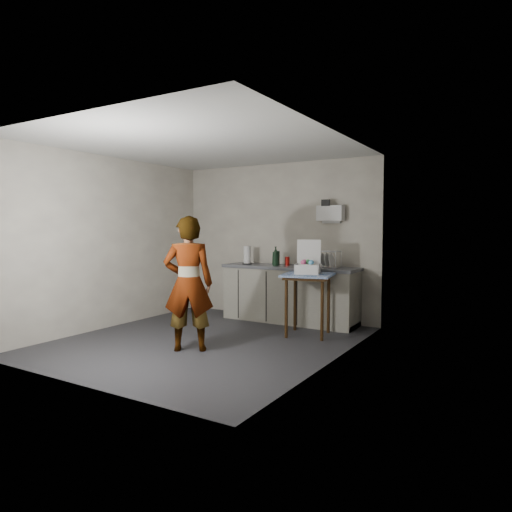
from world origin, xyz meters
The scene contains 15 objects.
ground centered at (0.00, 0.00, 0.00)m, with size 4.00×4.00×0.00m, color #2D2C32.
wall_back centered at (0.00, 1.99, 1.30)m, with size 3.60×0.02×2.60m, color #B1A89B.
wall_right centered at (1.79, 0.00, 1.30)m, with size 0.02×4.00×2.60m, color #B1A89B.
wall_left centered at (-1.79, 0.00, 1.30)m, with size 0.02×4.00×2.60m, color #B1A89B.
ceiling centered at (0.00, 0.00, 2.60)m, with size 3.60×4.00×0.01m, color white.
kitchen_counter centered at (0.40, 1.70, 0.43)m, with size 2.24×0.62×0.91m.
wall_shelf centered at (1.00, 1.92, 1.75)m, with size 0.42×0.18×0.37m.
side_table centered at (1.03, 1.01, 0.76)m, with size 0.80×0.80×0.88m.
standing_man centered at (0.09, -0.47, 0.83)m, with size 0.61×0.40×1.67m, color #B2A593.
soap_bottle centered at (0.20, 1.60, 1.07)m, with size 0.12×0.12×0.31m, color black.
soda_can centered at (0.32, 1.76, 0.98)m, with size 0.07×0.07×0.14m, color red.
dark_bottle centered at (0.15, 1.76, 1.02)m, with size 0.07×0.07×0.23m, color black.
paper_towel centered at (-0.37, 1.63, 1.05)m, with size 0.17×0.17×0.30m.
dish_rack centered at (1.04, 1.71, 0.97)m, with size 0.37×0.28×0.26m.
bakery_box centered at (1.01, 1.04, 0.98)m, with size 0.43×0.44×0.48m.
Camera 1 is at (3.69, -4.83, 1.53)m, focal length 32.00 mm.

